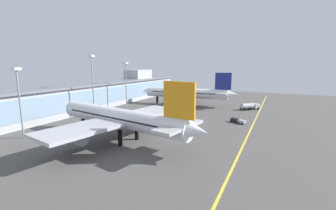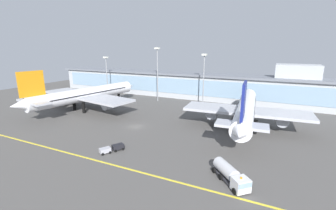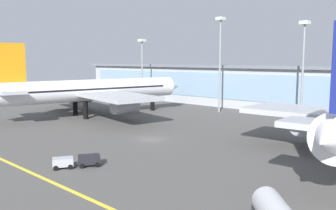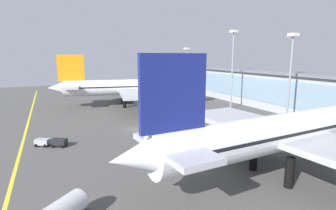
{
  "view_description": "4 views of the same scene",
  "coord_description": "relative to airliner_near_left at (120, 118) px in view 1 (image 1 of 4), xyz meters",
  "views": [
    {
      "loc": [
        -74.66,
        -28.98,
        19.73
      ],
      "look_at": [
        -2.38,
        6.37,
        5.59
      ],
      "focal_mm": 24.42,
      "sensor_mm": 36.0,
      "label": 1
    },
    {
      "loc": [
        37.47,
        -55.78,
        23.34
      ],
      "look_at": [
        8.99,
        3.76,
        6.87
      ],
      "focal_mm": 24.7,
      "sensor_mm": 36.0,
      "label": 2
    },
    {
      "loc": [
        42.39,
        -40.74,
        13.02
      ],
      "look_at": [
        -2.06,
        6.18,
        4.98
      ],
      "focal_mm": 38.9,
      "sensor_mm": 36.0,
      "label": 3
    },
    {
      "loc": [
        54.92,
        -16.76,
        15.98
      ],
      "look_at": [
        -4.7,
        10.04,
        3.91
      ],
      "focal_mm": 28.53,
      "sensor_mm": 36.0,
      "label": 4
    }
  ],
  "objects": [
    {
      "name": "fuel_tanker_truck",
      "position": [
        59.55,
        -25.92,
        -4.45
      ],
      "size": [
        7.95,
        8.27,
        2.9
      ],
      "rotation": [
        0.0,
        0.0,
        5.46
      ],
      "color": "black",
      "rests_on": "ground"
    },
    {
      "name": "apron_light_mast_centre",
      "position": [
        17.37,
        25.81,
        9.35
      ],
      "size": [
        1.8,
        1.8,
        23.35
      ],
      "color": "gray",
      "rests_on": "ground"
    },
    {
      "name": "apron_light_mast_west",
      "position": [
        -10.24,
        25.08,
        6.95
      ],
      "size": [
        1.8,
        1.8,
        19.09
      ],
      "color": "gray",
      "rests_on": "ground"
    },
    {
      "name": "ground_plane",
      "position": [
        27.83,
        -7.91,
        -5.96
      ],
      "size": [
        206.07,
        206.07,
        0.0
      ],
      "primitive_type": "plane",
      "color": "#514F4C"
    },
    {
      "name": "taxiway_centreline_stripe",
      "position": [
        27.83,
        -29.91,
        -5.96
      ],
      "size": [
        164.85,
        0.5,
        0.01
      ],
      "primitive_type": "cube",
      "color": "yellow",
      "rests_on": "ground"
    },
    {
      "name": "baggage_tug_near",
      "position": [
        32.52,
        -24.96,
        -5.17
      ],
      "size": [
        4.19,
        5.6,
        1.4
      ],
      "rotation": [
        0.0,
        0.0,
        1.05
      ],
      "color": "black",
      "rests_on": "ground"
    },
    {
      "name": "airliner_near_left",
      "position": [
        0.0,
        0.0,
        0.0
      ],
      "size": [
        43.0,
        50.94,
        16.36
      ],
      "rotation": [
        0.0,
        0.0,
        1.39
      ],
      "color": "black",
      "rests_on": "ground"
    },
    {
      "name": "airliner_near_right",
      "position": [
        57.82,
        4.13,
        -0.03
      ],
      "size": [
        35.8,
        49.01,
        16.24
      ],
      "rotation": [
        0.0,
        0.0,
        1.65
      ],
      "color": "black",
      "rests_on": "ground"
    },
    {
      "name": "terminal_building",
      "position": [
        29.76,
        39.63,
        0.26
      ],
      "size": [
        150.19,
        14.0,
        16.81
      ],
      "color": "#ADB2B7",
      "rests_on": "ground"
    },
    {
      "name": "apron_light_mast_east",
      "position": [
        38.25,
        26.05,
        8.02
      ],
      "size": [
        1.8,
        1.8,
        20.98
      ],
      "color": "gray",
      "rests_on": "ground"
    }
  ]
}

